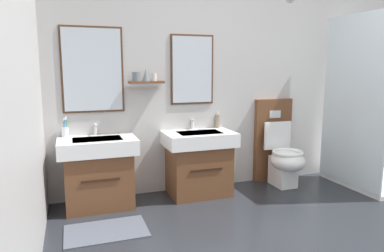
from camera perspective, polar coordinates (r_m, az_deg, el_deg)
wall_back at (r=4.19m, az=6.92°, el=8.85°), size 4.46×0.54×2.67m
bath_mat at (r=3.19m, az=-13.66°, el=-16.13°), size 0.68×0.44×0.01m
vanity_sink_left at (r=3.64m, az=-14.84°, el=-6.94°), size 0.74×0.51×0.69m
tap_on_left_sink at (r=3.74m, az=-15.32°, el=-0.32°), size 0.03×0.13×0.11m
vanity_sink_right at (r=3.85m, az=1.06°, el=-5.71°), size 0.74×0.51×0.69m
tap_on_right_sink at (r=3.95m, az=0.12°, el=0.51°), size 0.03×0.13×0.11m
toilet at (r=4.32m, az=13.97°, el=-4.21°), size 0.48×0.63×1.00m
toothbrush_cup at (r=3.72m, az=-19.77°, el=-0.80°), size 0.07×0.07×0.20m
soap_dispenser at (r=4.05m, az=4.16°, el=0.84°), size 0.06×0.06×0.19m
shower_tray at (r=4.64m, az=26.71°, el=-3.72°), size 0.98×0.94×1.95m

